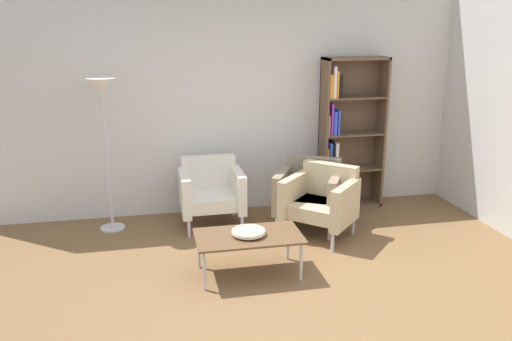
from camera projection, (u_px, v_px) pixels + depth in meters
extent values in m
plane|color=brown|center=(286.00, 302.00, 4.58)|extent=(8.32, 8.32, 0.00)
cube|color=silver|center=(235.00, 95.00, 6.48)|extent=(6.40, 0.12, 2.90)
cube|color=brown|center=(323.00, 135.00, 6.62)|extent=(0.03, 0.30, 1.90)
cube|color=brown|center=(381.00, 132.00, 6.78)|extent=(0.03, 0.30, 1.90)
cube|color=brown|center=(356.00, 58.00, 6.44)|extent=(0.80, 0.30, 0.03)
cube|color=brown|center=(349.00, 203.00, 6.96)|extent=(0.80, 0.30, 0.03)
cube|color=brown|center=(348.00, 131.00, 6.83)|extent=(0.80, 0.02, 1.90)
cube|color=brown|center=(351.00, 169.00, 6.83)|extent=(0.76, 0.28, 0.02)
cube|color=brown|center=(352.00, 134.00, 6.70)|extent=(0.76, 0.28, 0.02)
cube|color=brown|center=(354.00, 97.00, 6.57)|extent=(0.76, 0.28, 0.02)
cube|color=green|center=(324.00, 193.00, 6.79)|extent=(0.02, 0.18, 0.32)
cube|color=white|center=(327.00, 193.00, 6.81)|extent=(0.03, 0.21, 0.31)
cube|color=olive|center=(331.00, 194.00, 6.81)|extent=(0.04, 0.17, 0.27)
cube|color=green|center=(334.00, 191.00, 6.80)|extent=(0.02, 0.17, 0.35)
cube|color=orange|center=(325.00, 158.00, 6.69)|extent=(0.02, 0.24, 0.30)
cube|color=blue|center=(328.00, 156.00, 6.68)|extent=(0.03, 0.22, 0.36)
cube|color=black|center=(332.00, 156.00, 6.68)|extent=(0.02, 0.21, 0.37)
cube|color=white|center=(334.00, 156.00, 6.70)|extent=(0.04, 0.23, 0.36)
cube|color=olive|center=(327.00, 124.00, 6.57)|extent=(0.03, 0.23, 0.25)
cube|color=purple|center=(330.00, 119.00, 6.55)|extent=(0.02, 0.22, 0.39)
cube|color=blue|center=(333.00, 123.00, 6.56)|extent=(0.04, 0.20, 0.30)
cube|color=blue|center=(336.00, 122.00, 6.59)|extent=(0.02, 0.25, 0.31)
cube|color=orange|center=(329.00, 86.00, 6.41)|extent=(0.04, 0.18, 0.29)
cube|color=white|center=(333.00, 82.00, 6.42)|extent=(0.03, 0.20, 0.38)
cube|color=orange|center=(335.00, 84.00, 6.44)|extent=(0.02, 0.22, 0.33)
cube|color=black|center=(338.00, 86.00, 6.47)|extent=(0.04, 0.25, 0.27)
cube|color=brown|center=(249.00, 236.00, 4.97)|extent=(1.00, 0.56, 0.02)
cylinder|color=silver|center=(204.00, 271.00, 4.72)|extent=(0.03, 0.03, 0.38)
cylinder|color=silver|center=(301.00, 262.00, 4.90)|extent=(0.03, 0.03, 0.38)
cylinder|color=silver|center=(199.00, 250.00, 5.15)|extent=(0.03, 0.03, 0.38)
cylinder|color=silver|center=(288.00, 242.00, 5.33)|extent=(0.03, 0.03, 0.38)
cylinder|color=beige|center=(249.00, 234.00, 4.96)|extent=(0.13, 0.13, 0.02)
cylinder|color=beige|center=(249.00, 232.00, 4.96)|extent=(0.32, 0.32, 0.02)
torus|color=beige|center=(249.00, 231.00, 4.96)|extent=(0.32, 0.32, 0.02)
cube|color=white|center=(212.00, 200.00, 6.18)|extent=(0.64, 0.58, 0.16)
cube|color=white|center=(208.00, 171.00, 6.36)|extent=(0.64, 0.12, 0.38)
cube|color=white|center=(185.00, 193.00, 6.07)|extent=(0.10, 0.62, 0.46)
cube|color=white|center=(238.00, 189.00, 6.19)|extent=(0.10, 0.62, 0.46)
cylinder|color=silver|center=(189.00, 227.00, 5.88)|extent=(0.04, 0.04, 0.24)
cylinder|color=silver|center=(242.00, 223.00, 6.00)|extent=(0.04, 0.04, 0.24)
cylinder|color=silver|center=(185.00, 210.00, 6.43)|extent=(0.04, 0.04, 0.24)
cylinder|color=silver|center=(233.00, 206.00, 6.55)|extent=(0.04, 0.04, 0.24)
cube|color=#C6B289|center=(319.00, 209.00, 5.88)|extent=(0.86, 0.86, 0.16)
cube|color=#C6B289|center=(330.00, 180.00, 6.02)|extent=(0.55, 0.53, 0.38)
cube|color=#C6B289|center=(294.00, 195.00, 5.98)|extent=(0.50, 0.52, 0.46)
cube|color=#C6B289|center=(345.00, 205.00, 5.67)|extent=(0.50, 0.52, 0.46)
cylinder|color=silver|center=(282.00, 230.00, 5.83)|extent=(0.04, 0.04, 0.24)
cylinder|color=silver|center=(333.00, 241.00, 5.53)|extent=(0.04, 0.04, 0.24)
cylinder|color=silver|center=(305.00, 214.00, 6.30)|extent=(0.04, 0.04, 0.24)
cylinder|color=silver|center=(353.00, 223.00, 6.00)|extent=(0.04, 0.04, 0.24)
cube|color=gray|center=(309.00, 201.00, 6.13)|extent=(0.84, 0.82, 0.16)
cube|color=gray|center=(314.00, 172.00, 6.30)|extent=(0.62, 0.41, 0.38)
cube|color=gray|center=(282.00, 190.00, 6.16)|extent=(0.39, 0.59, 0.46)
cube|color=gray|center=(335.00, 195.00, 5.99)|extent=(0.39, 0.59, 0.46)
cylinder|color=silver|center=(277.00, 224.00, 5.98)|extent=(0.04, 0.04, 0.24)
cylinder|color=silver|center=(329.00, 230.00, 5.81)|extent=(0.04, 0.04, 0.24)
cylinder|color=silver|center=(288.00, 207.00, 6.51)|extent=(0.04, 0.04, 0.24)
cylinder|color=silver|center=(337.00, 212.00, 6.35)|extent=(0.04, 0.04, 0.24)
cylinder|color=silver|center=(113.00, 228.00, 6.16)|extent=(0.28, 0.28, 0.02)
cylinder|color=silver|center=(107.00, 158.00, 5.93)|extent=(0.03, 0.03, 1.65)
cone|color=white|center=(102.00, 86.00, 5.70)|extent=(0.32, 0.32, 0.18)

